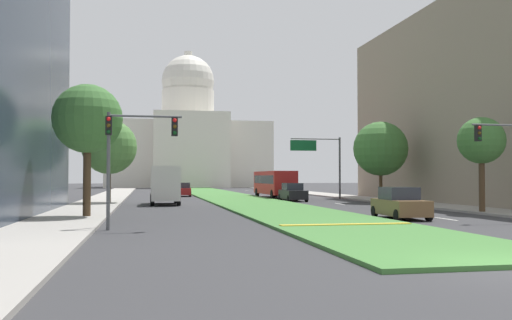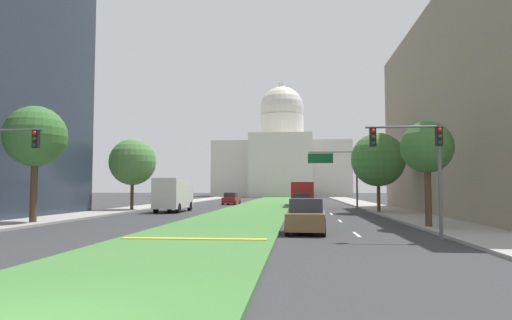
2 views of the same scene
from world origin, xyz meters
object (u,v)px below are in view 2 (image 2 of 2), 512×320
Objects in this scene: city_bus at (302,192)px; traffic_light_near_right at (420,155)px; street_tree_left_mid at (133,162)px; sedan_lead_stopped at (307,217)px; overhead_guide_sign at (338,167)px; box_truck_delivery at (173,194)px; capitol_building at (282,158)px; street_tree_left_near at (35,137)px; street_tree_right_near at (427,148)px; street_tree_right_mid at (378,160)px; sedan_midblock at (301,202)px; sedan_distant at (231,199)px.

traffic_light_near_right is at bearing -81.72° from city_bus.
street_tree_left_mid reaches higher than sedan_lead_stopped.
overhead_guide_sign reaches higher than box_truck_delivery.
street_tree_left_near is at bearing -97.54° from capitol_building.
overhead_guide_sign is at bearing 81.47° from sedan_lead_stopped.
sedan_lead_stopped is at bearing -158.14° from street_tree_right_near.
capitol_building reaches higher than sedan_lead_stopped.
street_tree_left_mid is at bearing 133.86° from traffic_light_near_right.
overhead_guide_sign is at bearing 96.99° from street_tree_right_near.
capitol_building is 100.22m from traffic_light_near_right.
sedan_lead_stopped is (-4.97, 3.00, -2.97)m from traffic_light_near_right.
street_tree_right_near is 0.96× the size of box_truck_delivery.
street_tree_left_near is at bearing 178.27° from street_tree_right_near.
street_tree_left_mid is 23.98m from street_tree_right_mid.
street_tree_right_near is at bearing 71.47° from traffic_light_near_right.
street_tree_left_near reaches higher than sedan_midblock.
sedan_lead_stopped is 38.77m from sedan_distant.
sedan_lead_stopped is at bearing -98.53° from overhead_guide_sign.
box_truck_delivery is at bearing -18.07° from street_tree_left_mid.
overhead_guide_sign is 18.54m from box_truck_delivery.
overhead_guide_sign is 0.86× the size of street_tree_left_near.
street_tree_left_near is 0.69× the size of city_bus.
city_bus is (12.39, 12.77, 0.09)m from box_truck_delivery.
city_bus is at bearing 90.00° from sedan_lead_stopped.
city_bus is (17.06, 11.25, -3.12)m from street_tree_left_mid.
street_tree_right_near is (11.77, -93.76, -5.66)m from capitol_building.
traffic_light_near_right is 26.37m from sedan_midblock.
traffic_light_near_right is (9.83, -99.53, -6.46)m from capitol_building.
overhead_guide_sign is at bearing 47.47° from street_tree_left_near.
overhead_guide_sign is (-0.99, 29.57, 0.85)m from traffic_light_near_right.
traffic_light_near_right is at bearing -108.53° from street_tree_right_near.
street_tree_left_mid is 0.66× the size of city_bus.
capitol_building is at bearing 85.33° from sedan_distant.
street_tree_right_mid is 1.64× the size of sedan_midblock.
capitol_building is 5.50× the size of overhead_guide_sign.
street_tree_left_near is at bearing -90.40° from street_tree_left_mid.
street_tree_right_near reaches higher than traffic_light_near_right.
street_tree_left_mid is (0.11, 16.44, -0.68)m from street_tree_left_near.
overhead_guide_sign is 17.95m from sedan_distant.
overhead_guide_sign is at bearing 108.55° from street_tree_right_mid.
street_tree_right_mid is 15.12m from city_bus.
street_tree_left_mid is (-12.21, -76.59, -5.36)m from capitol_building.
street_tree_right_mid is 19.74m from sedan_lead_stopped.
capitol_building is at bearing 94.25° from city_bus.
city_bus is at bearing -33.31° from sedan_distant.
traffic_light_near_right is 1.17× the size of sedan_lead_stopped.
sedan_midblock is at bearing -86.34° from capitol_building.
sedan_distant is (-13.66, 10.97, -3.87)m from overhead_guide_sign.
street_tree_right_near is 15.30m from street_tree_right_mid.
street_tree_right_near reaches higher than city_bus.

